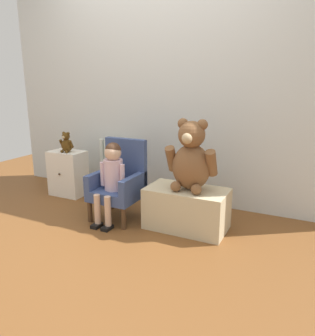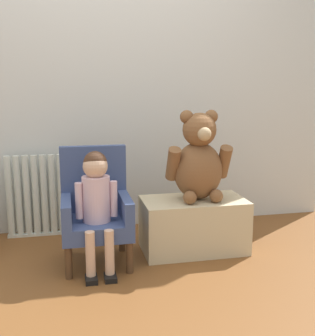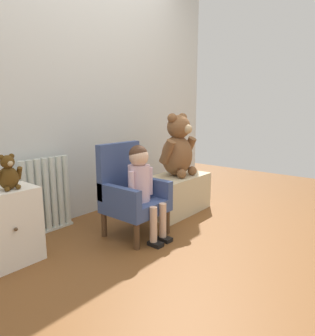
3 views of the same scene
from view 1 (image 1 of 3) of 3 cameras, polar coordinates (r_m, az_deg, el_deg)
The scene contains 9 objects.
ground_plane at distance 2.71m, azimuth -11.56°, elevation -12.89°, with size 6.00×6.00×0.00m, color brown.
back_wall at distance 3.49m, azimuth 0.47°, elevation 14.02°, with size 3.80×0.05×2.40m, color silver.
radiator at distance 3.75m, azimuth -7.24°, elevation 0.12°, with size 0.43×0.05×0.62m.
small_dresser at distance 3.82m, azimuth -15.29°, elevation -0.86°, with size 0.39×0.28×0.50m.
child_armchair at distance 3.08m, azimuth -6.64°, elevation -2.41°, with size 0.42×0.42×0.73m.
child_figure at distance 2.95m, azimuth -7.94°, elevation -0.53°, with size 0.25×0.35×0.73m.
low_bench at distance 2.88m, azimuth 5.08°, elevation -7.05°, with size 0.70×0.38×0.36m, color #C9B890.
large_teddy_bear at distance 2.74m, azimuth 5.89°, elevation 1.54°, with size 0.44×0.31×0.60m.
small_teddy_bear at distance 3.70m, azimuth -15.57°, elevation 4.17°, with size 0.16×0.11×0.22m.
Camera 1 is at (1.51, -1.88, 1.25)m, focal length 35.00 mm.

